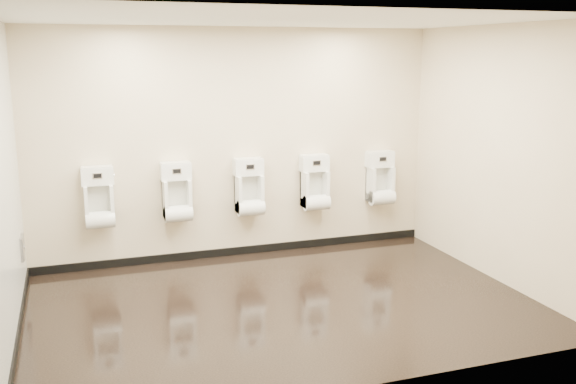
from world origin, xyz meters
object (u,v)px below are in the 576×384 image
object	(u,v)px
urinal_2	(249,191)
urinal_4	(380,182)
urinal_0	(99,202)
urinal_1	(177,196)
access_panel	(22,248)
urinal_3	(315,187)

from	to	relation	value
urinal_2	urinal_4	size ratio (longest dim) A/B	1.00
urinal_0	urinal_4	world-z (taller)	same
urinal_1	urinal_4	distance (m)	2.67
urinal_2	urinal_1	bearing A→B (deg)	180.00
urinal_0	urinal_2	world-z (taller)	same
access_panel	urinal_2	world-z (taller)	urinal_2
urinal_3	urinal_2	bearing A→B (deg)	180.00
access_panel	urinal_2	size ratio (longest dim) A/B	0.37
access_panel	urinal_3	xyz separation A→B (m)	(3.46, 0.43, 0.33)
urinal_1	urinal_3	bearing A→B (deg)	0.00
urinal_1	urinal_2	world-z (taller)	same
access_panel	urinal_1	distance (m)	1.79
urinal_3	urinal_4	world-z (taller)	same
urinal_0	urinal_1	bearing A→B (deg)	0.00
urinal_0	urinal_3	distance (m)	2.64
urinal_0	urinal_3	xyz separation A→B (m)	(2.64, 0.00, 0.00)
access_panel	urinal_0	bearing A→B (deg)	27.77
urinal_1	urinal_3	size ratio (longest dim) A/B	1.00
urinal_0	access_panel	bearing A→B (deg)	-152.23
access_panel	urinal_1	bearing A→B (deg)	14.12
access_panel	urinal_3	size ratio (longest dim) A/B	0.37
urinal_1	urinal_3	world-z (taller)	same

